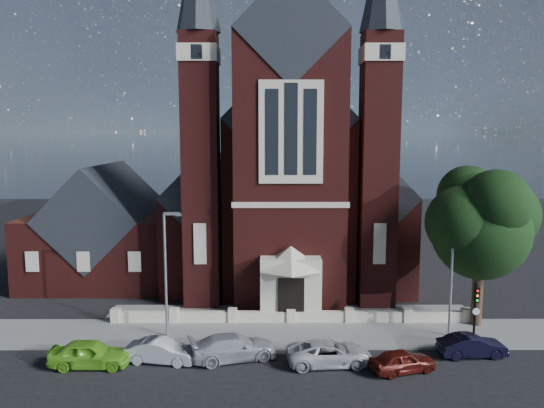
{
  "coord_description": "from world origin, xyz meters",
  "views": [
    {
      "loc": [
        -1.35,
        -28.39,
        12.99
      ],
      "look_at": [
        -1.29,
        12.0,
        7.52
      ],
      "focal_mm": 35.0,
      "sensor_mm": 36.0,
      "label": 1
    }
  ],
  "objects_px": {
    "car_dark_red": "(402,361)",
    "street_lamp_left": "(167,267)",
    "traffic_signal": "(476,306)",
    "parish_hall": "(107,234)",
    "street_lamp_right": "(453,267)",
    "church": "(285,182)",
    "car_silver_a": "(161,351)",
    "car_navy": "(472,346)",
    "car_white_suv": "(329,353)",
    "street_tree": "(484,225)",
    "car_silver_b": "(233,347)",
    "car_lime_van": "(90,354)"
  },
  "relations": [
    {
      "from": "car_dark_red",
      "to": "street_lamp_left",
      "type": "bearing_deg",
      "value": 53.14
    },
    {
      "from": "traffic_signal",
      "to": "parish_hall",
      "type": "bearing_deg",
      "value": 150.02
    },
    {
      "from": "street_lamp_right",
      "to": "church",
      "type": "bearing_deg",
      "value": 118.04
    },
    {
      "from": "traffic_signal",
      "to": "car_silver_a",
      "type": "relative_size",
      "value": 1.0
    },
    {
      "from": "street_lamp_right",
      "to": "car_navy",
      "type": "distance_m",
      "value": 4.92
    },
    {
      "from": "car_white_suv",
      "to": "car_dark_red",
      "type": "xyz_separation_m",
      "value": [
        3.89,
        -0.96,
        -0.04
      ]
    },
    {
      "from": "parish_hall",
      "to": "street_lamp_left",
      "type": "relative_size",
      "value": 1.51
    },
    {
      "from": "traffic_signal",
      "to": "car_navy",
      "type": "height_order",
      "value": "traffic_signal"
    },
    {
      "from": "car_white_suv",
      "to": "street_lamp_right",
      "type": "bearing_deg",
      "value": -69.0
    },
    {
      "from": "street_tree",
      "to": "car_dark_red",
      "type": "height_order",
      "value": "street_tree"
    },
    {
      "from": "church",
      "to": "street_lamp_left",
      "type": "relative_size",
      "value": 4.31
    },
    {
      "from": "car_silver_b",
      "to": "traffic_signal",
      "type": "bearing_deg",
      "value": -99.89
    },
    {
      "from": "parish_hall",
      "to": "street_lamp_left",
      "type": "distance_m",
      "value": 16.18
    },
    {
      "from": "car_navy",
      "to": "car_silver_a",
      "type": "bearing_deg",
      "value": 88.22
    },
    {
      "from": "street_tree",
      "to": "street_lamp_right",
      "type": "distance_m",
      "value": 3.84
    },
    {
      "from": "car_silver_a",
      "to": "car_lime_van",
      "type": "bearing_deg",
      "value": 106.87
    },
    {
      "from": "car_lime_van",
      "to": "car_silver_b",
      "type": "xyz_separation_m",
      "value": [
        7.92,
        0.95,
        -0.03
      ]
    },
    {
      "from": "street_lamp_right",
      "to": "traffic_signal",
      "type": "relative_size",
      "value": 2.02
    },
    {
      "from": "traffic_signal",
      "to": "car_silver_a",
      "type": "xyz_separation_m",
      "value": [
        -18.61,
        -2.11,
        -1.92
      ]
    },
    {
      "from": "street_lamp_left",
      "to": "car_silver_a",
      "type": "distance_m",
      "value": 5.4
    },
    {
      "from": "street_tree",
      "to": "traffic_signal",
      "type": "bearing_deg",
      "value": -115.95
    },
    {
      "from": "street_lamp_left",
      "to": "car_silver_b",
      "type": "bearing_deg",
      "value": -37.11
    },
    {
      "from": "street_lamp_right",
      "to": "car_silver_b",
      "type": "xyz_separation_m",
      "value": [
        -13.63,
        -3.3,
        -3.87
      ]
    },
    {
      "from": "parish_hall",
      "to": "car_white_suv",
      "type": "xyz_separation_m",
      "value": [
        17.91,
        -17.98,
        -3.35
      ]
    },
    {
      "from": "church",
      "to": "street_lamp_left",
      "type": "distance_m",
      "value": 20.84
    },
    {
      "from": "car_dark_red",
      "to": "street_tree",
      "type": "bearing_deg",
      "value": -62.64
    },
    {
      "from": "street_tree",
      "to": "traffic_signal",
      "type": "distance_m",
      "value": 5.7
    },
    {
      "from": "car_silver_b",
      "to": "car_dark_red",
      "type": "relative_size",
      "value": 1.38
    },
    {
      "from": "parish_hall",
      "to": "street_lamp_right",
      "type": "distance_m",
      "value": 29.62
    },
    {
      "from": "car_lime_van",
      "to": "car_dark_red",
      "type": "relative_size",
      "value": 1.22
    },
    {
      "from": "parish_hall",
      "to": "street_tree",
      "type": "xyz_separation_m",
      "value": [
        28.6,
        -12.29,
        2.95
      ]
    },
    {
      "from": "street_tree",
      "to": "car_white_suv",
      "type": "xyz_separation_m",
      "value": [
        -10.69,
        -5.69,
        -6.29
      ]
    },
    {
      "from": "street_tree",
      "to": "car_white_suv",
      "type": "bearing_deg",
      "value": -151.97
    },
    {
      "from": "parish_hall",
      "to": "car_navy",
      "type": "xyz_separation_m",
      "value": [
        26.36,
        -16.92,
        -3.37
      ]
    },
    {
      "from": "car_navy",
      "to": "car_dark_red",
      "type": "bearing_deg",
      "value": 109.68
    },
    {
      "from": "street_lamp_right",
      "to": "street_lamp_left",
      "type": "bearing_deg",
      "value": 180.0
    },
    {
      "from": "church",
      "to": "car_navy",
      "type": "relative_size",
      "value": 8.9
    },
    {
      "from": "street_lamp_left",
      "to": "church",
      "type": "bearing_deg",
      "value": 67.34
    },
    {
      "from": "parish_hall",
      "to": "car_silver_a",
      "type": "height_order",
      "value": "parish_hall"
    },
    {
      "from": "street_tree",
      "to": "car_silver_b",
      "type": "xyz_separation_m",
      "value": [
        -16.14,
        -5.01,
        -6.23
      ]
    },
    {
      "from": "parish_hall",
      "to": "church",
      "type": "bearing_deg",
      "value": 17.16
    },
    {
      "from": "car_navy",
      "to": "car_silver_b",
      "type": "bearing_deg",
      "value": 87.36
    },
    {
      "from": "church",
      "to": "parish_hall",
      "type": "bearing_deg",
      "value": -162.84
    },
    {
      "from": "car_navy",
      "to": "parish_hall",
      "type": "bearing_deg",
      "value": 53.1
    },
    {
      "from": "traffic_signal",
      "to": "car_lime_van",
      "type": "xyz_separation_m",
      "value": [
        -22.46,
        -2.68,
        -1.82
      ]
    },
    {
      "from": "car_dark_red",
      "to": "church",
      "type": "bearing_deg",
      "value": -3.38
    },
    {
      "from": "car_lime_van",
      "to": "car_navy",
      "type": "relative_size",
      "value": 1.14
    },
    {
      "from": "street_lamp_left",
      "to": "street_lamp_right",
      "type": "relative_size",
      "value": 1.0
    },
    {
      "from": "car_navy",
      "to": "traffic_signal",
      "type": "bearing_deg",
      "value": -29.42
    },
    {
      "from": "street_tree",
      "to": "car_silver_a",
      "type": "xyz_separation_m",
      "value": [
        -20.21,
        -5.39,
        -6.3
      ]
    }
  ]
}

